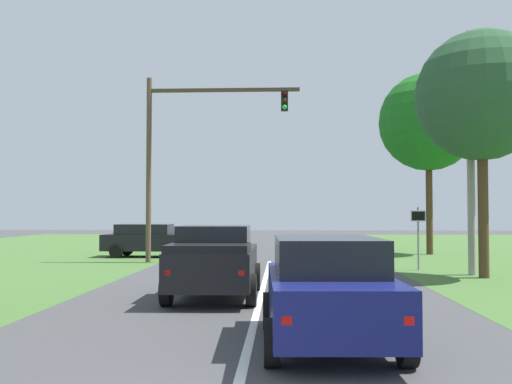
% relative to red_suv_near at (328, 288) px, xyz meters
% --- Properties ---
extents(ground_plane, '(120.00, 120.00, 0.00)m').
position_rel_red_suv_near_xyz_m(ground_plane, '(-1.37, 6.79, -0.98)').
color(ground_plane, '#424244').
extents(red_suv_near, '(2.36, 4.60, 1.85)m').
position_rel_red_suv_near_xyz_m(red_suv_near, '(0.00, 0.00, 0.00)').
color(red_suv_near, navy).
rests_on(red_suv_near, ground_plane).
extents(pickup_truck_lead, '(2.37, 4.89, 1.94)m').
position_rel_red_suv_near_xyz_m(pickup_truck_lead, '(-2.59, 5.41, 0.02)').
color(pickup_truck_lead, black).
rests_on(pickup_truck_lead, ground_plane).
extents(traffic_light, '(7.15, 0.40, 8.60)m').
position_rel_red_suv_near_xyz_m(traffic_light, '(-5.28, 16.53, 4.62)').
color(traffic_light, brown).
rests_on(traffic_light, ground_plane).
extents(keep_moving_sign, '(0.60, 0.09, 2.51)m').
position_rel_red_suv_near_xyz_m(keep_moving_sign, '(4.66, 13.30, 0.63)').
color(keep_moving_sign, gray).
rests_on(keep_moving_sign, ground_plane).
extents(oak_tree_right, '(5.45, 5.45, 10.08)m').
position_rel_red_suv_near_xyz_m(oak_tree_right, '(7.35, 22.24, 6.36)').
color(oak_tree_right, '#4C351E').
rests_on(oak_tree_right, ground_plane).
extents(crossing_suv_far, '(4.64, 2.24, 1.70)m').
position_rel_red_suv_near_xyz_m(crossing_suv_far, '(-7.76, 19.79, -0.07)').
color(crossing_suv_far, black).
rests_on(crossing_suv_far, ground_plane).
extents(utility_pole_right, '(0.28, 0.28, 9.05)m').
position_rel_red_suv_near_xyz_m(utility_pole_right, '(6.20, 11.55, 3.55)').
color(utility_pole_right, '#9E998E').
rests_on(utility_pole_right, ground_plane).
extents(extra_tree_1, '(4.63, 4.63, 8.77)m').
position_rel_red_suv_near_xyz_m(extra_tree_1, '(6.30, 10.60, 5.45)').
color(extra_tree_1, '#4C351E').
rests_on(extra_tree_1, ground_plane).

